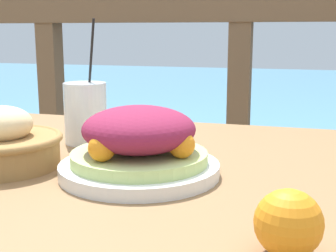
{
  "coord_description": "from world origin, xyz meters",
  "views": [
    {
      "loc": [
        0.19,
        -0.71,
        0.96
      ],
      "look_at": [
        -0.03,
        0.05,
        0.8
      ],
      "focal_mm": 50.0,
      "sensor_mm": 36.0,
      "label": 1
    }
  ],
  "objects": [
    {
      "name": "salad_plate",
      "position": [
        -0.05,
        -0.05,
        0.79
      ],
      "size": [
        0.25,
        0.25,
        0.11
      ],
      "color": "silver",
      "rests_on": "patio_table"
    },
    {
      "name": "bread_basket",
      "position": [
        -0.28,
        -0.07,
        0.78
      ],
      "size": [
        0.2,
        0.2,
        0.1
      ],
      "color": "olive",
      "rests_on": "patio_table"
    },
    {
      "name": "orange_near_basket",
      "position": [
        0.19,
        -0.26,
        0.77
      ],
      "size": [
        0.07,
        0.07,
        0.07
      ],
      "color": "orange",
      "rests_on": "patio_table"
    },
    {
      "name": "railing_fence",
      "position": [
        0.0,
        0.8,
        0.74
      ],
      "size": [
        2.8,
        0.08,
        1.08
      ],
      "color": "brown",
      "rests_on": "ground_plane"
    },
    {
      "name": "drink_glass",
      "position": [
        -0.22,
        0.13,
        0.8
      ],
      "size": [
        0.08,
        0.08,
        0.25
      ],
      "color": "silver",
      "rests_on": "patio_table"
    },
    {
      "name": "patio_table",
      "position": [
        0.0,
        0.0,
        0.64
      ],
      "size": [
        1.23,
        0.79,
        0.74
      ],
      "color": "olive",
      "rests_on": "ground_plane"
    },
    {
      "name": "sea_backdrop",
      "position": [
        0.0,
        3.3,
        0.25
      ],
      "size": [
        12.0,
        4.0,
        0.49
      ],
      "color": "teal",
      "rests_on": "ground_plane"
    }
  ]
}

